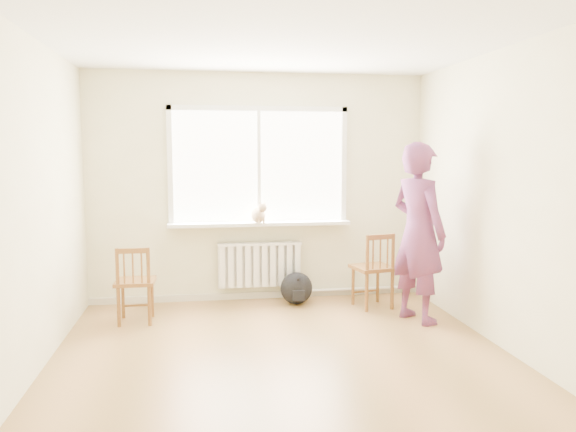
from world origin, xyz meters
name	(u,v)px	position (x,y,z in m)	size (l,w,h in m)	color
floor	(288,368)	(0.00, 0.00, 0.00)	(4.50, 4.50, 0.00)	#A77644
ceiling	(288,32)	(0.00, 0.00, 2.70)	(4.50, 4.50, 0.00)	white
back_wall	(259,188)	(0.00, 2.25, 1.35)	(4.00, 0.01, 2.70)	beige
window	(259,161)	(0.00, 2.22, 1.66)	(2.12, 0.05, 1.42)	white
windowsill	(260,224)	(0.00, 2.14, 0.93)	(2.15, 0.22, 0.04)	white
radiator	(260,264)	(0.00, 2.16, 0.44)	(1.00, 0.12, 0.55)	white
heating_pipe	(360,289)	(1.25, 2.19, 0.08)	(0.04, 0.04, 1.40)	silver
baseboard	(259,295)	(0.00, 2.23, 0.04)	(4.00, 0.03, 0.08)	beige
chair_left	(135,285)	(-1.38, 1.45, 0.41)	(0.41, 0.39, 0.81)	brown
chair_right	(375,270)	(1.25, 1.62, 0.44)	(0.50, 0.49, 0.87)	brown
person	(418,233)	(1.55, 1.09, 0.94)	(0.68, 0.45, 1.88)	#C44178
cat	(259,214)	(-0.02, 2.06, 1.06)	(0.25, 0.38, 0.27)	beige
backpack	(296,288)	(0.40, 1.91, 0.19)	(0.38, 0.28, 0.38)	black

